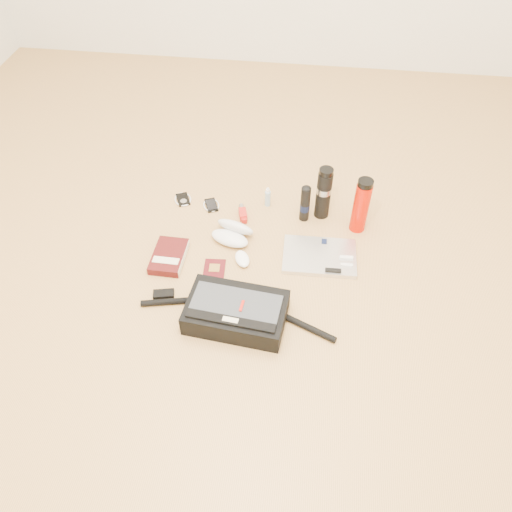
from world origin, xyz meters
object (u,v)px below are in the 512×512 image
object	(u,v)px
laptop	(320,256)
thermos_black	(324,193)
messenger_bag	(236,312)
thermos_red	(361,206)
book	(169,256)

from	to	relation	value
laptop	thermos_black	bearing A→B (deg)	89.46
messenger_bag	laptop	world-z (taller)	messenger_bag
messenger_bag	thermos_red	xyz separation A→B (m)	(0.48, 0.59, 0.09)
thermos_black	thermos_red	distance (m)	0.19
laptop	book	bearing A→B (deg)	-173.62
laptop	thermos_red	distance (m)	0.30
messenger_bag	thermos_black	distance (m)	0.74
messenger_bag	laptop	bearing A→B (deg)	55.63
messenger_bag	book	distance (m)	0.45
laptop	thermos_red	world-z (taller)	thermos_red
thermos_red	messenger_bag	bearing A→B (deg)	-128.96
messenger_bag	book	world-z (taller)	messenger_bag
messenger_bag	book	xyz separation A→B (m)	(-0.34, 0.28, -0.03)
book	messenger_bag	bearing A→B (deg)	-38.81
book	thermos_black	world-z (taller)	thermos_black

